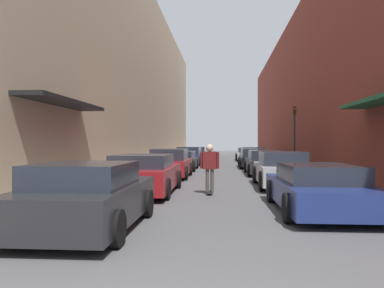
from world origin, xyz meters
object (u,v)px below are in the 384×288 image
object	(u,v)px
parked_car_left_4	(190,156)
parked_car_right_0	(317,188)
parked_car_left_0	(87,197)
parked_car_left_5	(196,154)
parked_car_left_3	(181,161)
parked_car_right_4	(252,156)
traffic_light	(295,131)
skateboarder	(210,164)
parked_car_right_1	(281,170)
parked_car_left_1	(144,174)
parked_car_right_2	(266,163)
parked_car_right_5	(247,154)
parked_car_left_2	(170,164)
parked_car_right_3	(255,159)

from	to	relation	value
parked_car_left_4	parked_car_right_0	size ratio (longest dim) A/B	1.05
parked_car_left_0	parked_car_left_5	world-z (taller)	parked_car_left_5
parked_car_left_3	parked_car_left_5	world-z (taller)	parked_car_left_5
parked_car_left_0	parked_car_left_5	distance (m)	26.57
parked_car_right_4	traffic_light	xyz separation A→B (m)	(1.57, -8.82, 1.65)
parked_car_left_4	skateboarder	xyz separation A→B (m)	(2.07, -16.16, 0.33)
parked_car_right_0	parked_car_right_4	size ratio (longest dim) A/B	1.08
parked_car_left_4	traffic_light	distance (m)	10.01
parked_car_left_3	parked_car_right_1	bearing A→B (deg)	-60.95
parked_car_right_4	parked_car_left_1	bearing A→B (deg)	-105.60
parked_car_left_4	parked_car_right_2	world-z (taller)	parked_car_left_4
parked_car_right_4	parked_car_right_5	distance (m)	5.49
parked_car_right_5	parked_car_right_2	bearing A→B (deg)	-90.12
parked_car_left_1	parked_car_left_2	xyz separation A→B (m)	(0.07, 5.56, 0.03)
parked_car_right_5	traffic_light	xyz separation A→B (m)	(1.61, -14.31, 1.68)
parked_car_left_1	skateboarder	world-z (taller)	skateboarder
parked_car_right_2	traffic_light	distance (m)	2.50
parked_car_left_1	skateboarder	bearing A→B (deg)	-0.71
parked_car_left_3	skateboarder	xyz separation A→B (m)	(2.12, -10.59, 0.41)
parked_car_right_3	parked_car_left_5	bearing A→B (deg)	117.30
parked_car_left_2	parked_car_right_0	xyz separation A→B (m)	(4.72, -8.49, -0.09)
parked_car_left_0	parked_car_right_2	bearing A→B (deg)	69.44
parked_car_left_2	parked_car_right_5	xyz separation A→B (m)	(4.75, 17.33, -0.05)
parked_car_left_5	parked_car_right_5	distance (m)	4.89
parked_car_left_2	parked_car_right_3	bearing A→B (deg)	57.32
parked_car_right_1	parked_car_right_2	distance (m)	5.62
parked_car_right_3	parked_car_left_4	bearing A→B (deg)	143.37
parked_car_right_0	parked_car_left_2	bearing A→B (deg)	119.04
parked_car_left_4	parked_car_right_4	bearing A→B (deg)	14.82
parked_car_left_1	parked_car_left_3	size ratio (longest dim) A/B	1.01
parked_car_left_5	parked_car_left_4	bearing A→B (deg)	-90.91
traffic_light	parked_car_left_4	bearing A→B (deg)	130.14
parked_car_right_0	parked_car_right_3	distance (m)	15.65
parked_car_left_0	parked_car_right_2	xyz separation A→B (m)	(4.80, 12.81, -0.00)
parked_car_left_5	parked_car_left_2	bearing A→B (deg)	-90.28
parked_car_left_4	parked_car_right_5	size ratio (longest dim) A/B	0.98
parked_car_left_2	parked_car_left_1	bearing A→B (deg)	-90.74
parked_car_left_1	parked_car_right_1	xyz separation A→B (m)	(4.72, 2.08, 0.02)
parked_car_left_3	parked_car_right_3	bearing A→B (deg)	24.92
parked_car_right_2	parked_car_right_3	size ratio (longest dim) A/B	1.10
parked_car_left_4	traffic_light	xyz separation A→B (m)	(6.37, -7.55, 1.63)
parked_car_right_1	parked_car_right_2	bearing A→B (deg)	89.32
parked_car_left_2	skateboarder	size ratio (longest dim) A/B	2.45
parked_car_left_2	skateboarder	bearing A→B (deg)	-69.74
parked_car_left_0	parked_car_left_3	size ratio (longest dim) A/B	0.87
parked_car_right_3	skateboarder	xyz separation A→B (m)	(-2.53, -12.75, 0.37)
parked_car_right_0	traffic_light	xyz separation A→B (m)	(1.64, 11.51, 1.71)
parked_car_left_2	parked_car_right_2	bearing A→B (deg)	24.43
parked_car_left_0	parked_car_right_1	size ratio (longest dim) A/B	0.92
parked_car_right_4	parked_car_right_3	bearing A→B (deg)	-92.43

